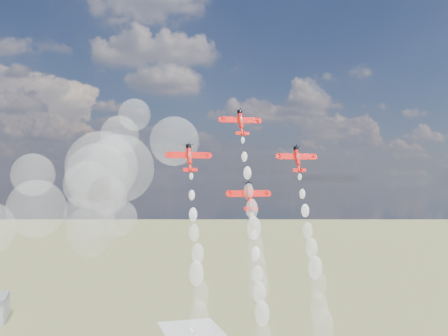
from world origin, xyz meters
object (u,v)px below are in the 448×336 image
plane_lead (241,122)px  plane_left (189,157)px  plane_right (297,159)px  plane_slot (249,196)px

plane_lead → plane_left: (-15.67, -3.69, -10.33)m
plane_lead → plane_right: plane_lead is taller
plane_left → plane_right: bearing=0.0°
plane_slot → plane_lead: bearing=90.0°
plane_slot → plane_right: bearing=13.3°
plane_right → plane_slot: plane_right is taller
plane_right → plane_slot: (-15.67, -3.69, -10.33)m
plane_left → plane_slot: plane_left is taller
plane_left → plane_right: (31.35, 0.00, 0.00)m
plane_left → plane_slot: size_ratio=1.00×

